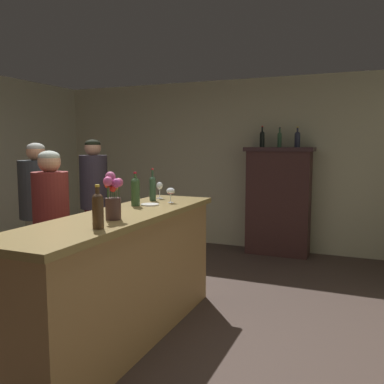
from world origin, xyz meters
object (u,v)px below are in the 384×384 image
Objects in this scene: flower_arrangement at (113,197)px; display_cabinet at (278,199)px; bar_counter at (123,277)px; wine_glass_mid at (160,187)px; display_bottle_center at (297,138)px; wine_bottle_malbec at (135,190)px; patron_in_grey at (94,201)px; wine_glass_front at (171,192)px; wine_bottle_chardonnay at (98,209)px; patron_near_entrance at (52,228)px; patron_redhead at (38,212)px; display_bottle_left at (262,138)px; cheese_plate at (150,205)px; wine_bottle_syrah at (153,187)px; display_bottle_midleft at (280,139)px.

display_cabinet is at bearing 80.82° from flower_arrangement.
bar_counter is 1.16m from wine_glass_mid.
display_bottle_center reaches higher than bar_counter.
wine_bottle_malbec is 1.06× the size of display_bottle_center.
bar_counter is 1.91m from patron_in_grey.
wine_glass_front is at bearing 3.17° from patron_in_grey.
display_cabinet is at bearing 180.00° from display_bottle_center.
wine_bottle_chardonnay is 0.83× the size of flower_arrangement.
display_cabinet is 4.49× the size of flower_arrangement.
wine_glass_mid is at bearing 135.34° from wine_glass_front.
flower_arrangement is 0.23× the size of patron_near_entrance.
display_bottle_center is 0.18× the size of patron_redhead.
bar_counter is at bearing -97.33° from wine_glass_front.
cheese_plate is at bearing -98.33° from display_bottle_left.
bar_counter is 7.86× the size of wine_bottle_malbec.
display_cabinet is at bearing 74.85° from wine_bottle_malbec.
bar_counter is 0.96m from wine_glass_front.
flower_arrangement reaches higher than wine_glass_mid.
patron_redhead is 0.85m from patron_near_entrance.
patron_near_entrance reaches higher than wine_bottle_chardonnay.
wine_bottle_malbec is at bearing -10.79° from patron_in_grey.
wine_bottle_syrah reaches higher than wine_bottle_chardonnay.
flower_arrangement is 1.81m from patron_redhead.
wine_bottle_chardonnay is 0.18× the size of patron_redhead.
wine_glass_mid is 0.10× the size of patron_redhead.
patron_near_entrance is (-1.19, -3.11, -0.85)m from display_bottle_left.
patron_near_entrance reaches higher than wine_glass_front.
cheese_plate is 0.91m from patron_near_entrance.
wine_bottle_chardonnay is 3.87m from display_bottle_center.
bar_counter is 1.63m from patron_redhead.
patron_in_grey is (-1.27, 0.88, -0.14)m from cheese_plate.
display_bottle_left reaches higher than wine_bottle_syrah.
patron_redhead reaches higher than cheese_plate.
wine_bottle_malbec is at bearing -139.49° from cheese_plate.
wine_glass_front is at bearing 62.95° from patron_near_entrance.
patron_near_entrance reaches higher than bar_counter.
flower_arrangement is at bearing -99.11° from display_bottle_midleft.
wine_bottle_chardonnay is at bearing -85.79° from wine_glass_front.
display_cabinet is 0.97× the size of patron_redhead.
display_cabinet is 4.94× the size of wine_bottle_syrah.
display_bottle_center is at bearing 0.00° from display_bottle_left.
display_bottle_center reaches higher than wine_glass_front.
display_bottle_midleft is 0.98× the size of display_bottle_center.
wine_glass_mid is (-0.24, 0.24, 0.02)m from wine_glass_front.
display_bottle_left is (0.29, 2.49, 0.54)m from wine_glass_front.
wine_glass_mid is 0.10× the size of patron_in_grey.
display_cabinet is at bearing 76.38° from cheese_plate.
wine_bottle_chardonnay is at bearing -73.03° from wine_bottle_malbec.
wine_bottle_malbec is 2.15× the size of wine_glass_front.
patron_near_entrance is at bearing -145.37° from wine_glass_front.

